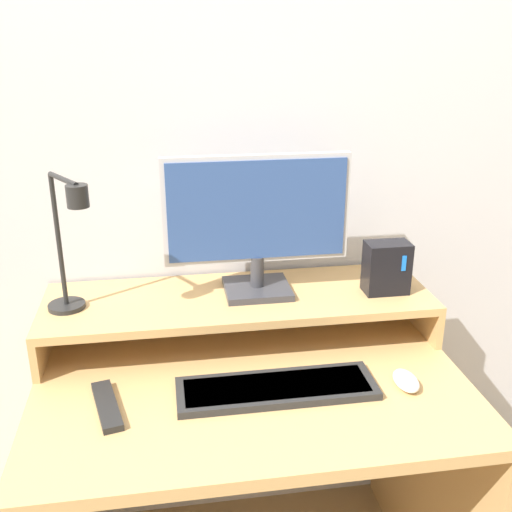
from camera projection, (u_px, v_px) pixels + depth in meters
wall_back at (228, 133)px, 1.64m from camera, size 6.00×0.05×2.50m
desk at (250, 450)px, 1.54m from camera, size 1.03×0.72×0.73m
monitor_shelf at (239, 302)px, 1.60m from camera, size 1.03×0.32×0.12m
monitor at (257, 220)px, 1.55m from camera, size 0.49×0.16×0.37m
desk_lamp at (69, 245)px, 1.41m from camera, size 0.14×0.19×0.35m
router_dock at (387, 268)px, 1.59m from camera, size 0.12×0.07×0.14m
keyboard at (277, 388)px, 1.38m from camera, size 0.46×0.14×0.02m
mouse at (406, 381)px, 1.40m from camera, size 0.05×0.09×0.03m
remote_control at (107, 406)px, 1.32m from camera, size 0.08×0.19×0.02m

